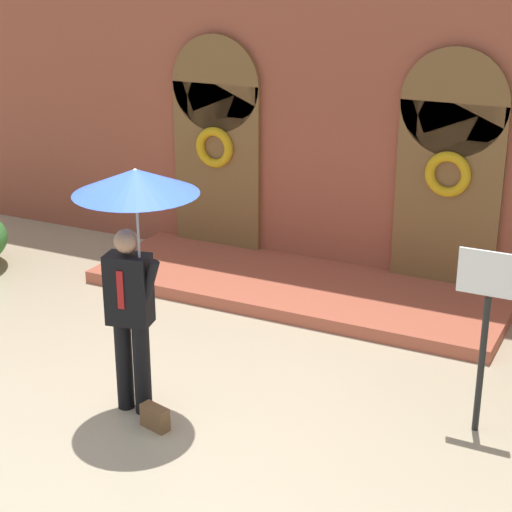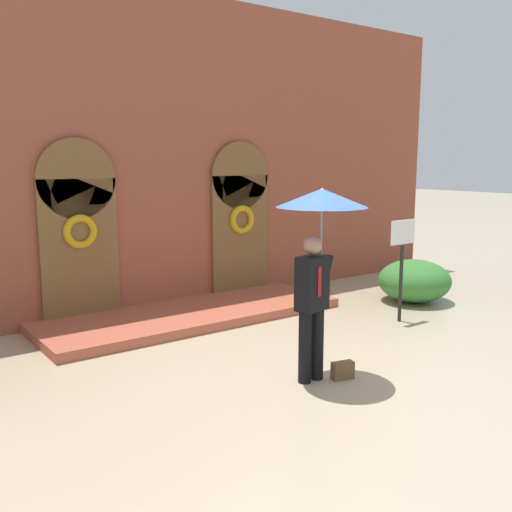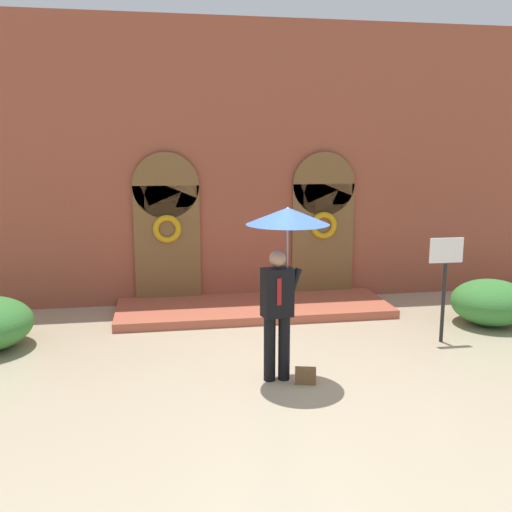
{
  "view_description": "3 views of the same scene",
  "coord_description": "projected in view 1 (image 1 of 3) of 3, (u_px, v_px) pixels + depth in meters",
  "views": [
    {
      "loc": [
        3.97,
        -6.09,
        4.17
      ],
      "look_at": [
        0.12,
        1.65,
        0.98
      ],
      "focal_mm": 60.0,
      "sensor_mm": 36.0,
      "label": 1
    },
    {
      "loc": [
        -4.74,
        -5.22,
        2.69
      ],
      "look_at": [
        0.19,
        1.47,
        1.29
      ],
      "focal_mm": 40.0,
      "sensor_mm": 36.0,
      "label": 2
    },
    {
      "loc": [
        -1.73,
        -7.43,
        3.11
      ],
      "look_at": [
        -0.2,
        1.59,
        1.38
      ],
      "focal_mm": 40.0,
      "sensor_mm": 36.0,
      "label": 3
    }
  ],
  "objects": [
    {
      "name": "sign_post",
      "position": [
        487.0,
        312.0,
        7.38
      ],
      "size": [
        0.56,
        0.06,
        1.72
      ],
      "color": "black",
      "rests_on": "ground"
    },
    {
      "name": "building_facade",
      "position": [
        336.0,
        68.0,
        10.78
      ],
      "size": [
        14.0,
        2.3,
        5.6
      ],
      "color": "brown",
      "rests_on": "ground"
    },
    {
      "name": "person_with_umbrella",
      "position": [
        134.0,
        219.0,
        7.41
      ],
      "size": [
        1.1,
        1.1,
        2.36
      ],
      "color": "black",
      "rests_on": "ground"
    },
    {
      "name": "ground_plane",
      "position": [
        168.0,
        403.0,
        8.22
      ],
      "size": [
        80.0,
        80.0,
        0.0
      ],
      "primitive_type": "plane",
      "color": "tan"
    },
    {
      "name": "handbag",
      "position": [
        155.0,
        417.0,
        7.76
      ],
      "size": [
        0.3,
        0.19,
        0.22
      ],
      "primitive_type": "cube",
      "rotation": [
        0.0,
        0.0,
        -0.25
      ],
      "color": "brown",
      "rests_on": "ground"
    }
  ]
}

